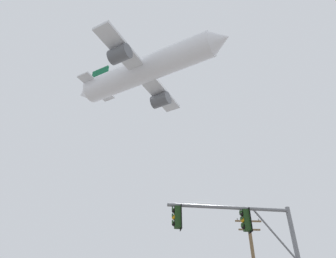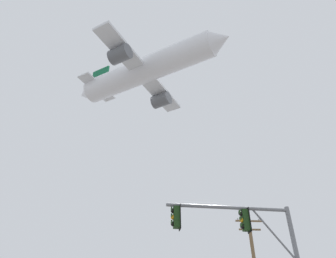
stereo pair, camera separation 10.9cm
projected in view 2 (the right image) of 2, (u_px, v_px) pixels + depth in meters
name	position (u px, v px, depth m)	size (l,w,h in m)	color
signal_pole_near	(253.00, 245.00, 12.98)	(5.55, 0.70, 6.64)	slate
airplane	(146.00, 70.00, 45.63)	(23.00, 17.75, 6.89)	white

